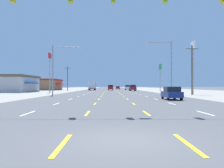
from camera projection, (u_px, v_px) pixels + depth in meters
The scene contains 20 objects.
ground_plane at pixel (111, 91), 73.11m from camera, with size 572.00×572.00×0.00m, color #4C4C4F.
lot_apron_left at pixel (30, 91), 72.86m from camera, with size 28.00×440.00×0.01m, color gray.
lot_apron_right at pixel (191, 91), 73.36m from camera, with size 28.00×440.00×0.01m, color gray.
lane_markings at pixel (111, 89), 111.61m from camera, with size 10.64×227.60×0.01m.
signal_span_wire at pixel (116, 27), 15.91m from camera, with size 26.82×0.53×9.17m.
hatchback_far_right_nearest at pixel (172, 93), 27.89m from camera, with size 1.72×3.90×1.54m.
suv_far_right_near at pixel (133, 88), 77.37m from camera, with size 1.98×4.90×1.98m.
suv_center_turn_mid at pixel (111, 88), 89.36m from camera, with size 1.98×4.90×1.98m.
box_truck_far_left_midfar at pixel (92, 85), 89.73m from camera, with size 2.40×7.20×3.23m.
suv_far_right_far at pixel (127, 87), 97.47m from camera, with size 1.98×4.90×1.98m.
sedan_inner_right_farther at pixel (118, 88), 112.84m from camera, with size 1.80×4.50×1.46m.
storefront_left_row_1 at pixel (6, 84), 63.18m from camera, with size 15.00×15.56×4.41m.
storefront_left_row_2 at pixel (44, 85), 93.15m from camera, with size 12.78×15.99×4.28m.
pole_sign_left_row_1 at pixel (50, 63), 57.13m from camera, with size 0.24×2.24×9.50m.
pole_sign_right_row_1 at pixel (193, 56), 46.67m from camera, with size 0.24×1.86×10.39m.
pole_sign_right_row_2 at pixel (160, 70), 72.33m from camera, with size 0.24×2.72×8.29m.
streetlight_left_row_0 at pixel (56, 66), 40.51m from camera, with size 4.81×0.26×8.52m.
streetlight_right_row_0 at pixel (168, 63), 40.71m from camera, with size 4.79×0.26×9.34m.
utility_pole_right_row_0 at pixel (192, 69), 43.03m from camera, with size 2.20×0.26×8.97m.
utility_pole_left_row_1 at pixel (68, 78), 80.44m from camera, with size 2.20×0.26×8.23m.
Camera 1 is at (-0.44, -7.12, 1.63)m, focal length 38.14 mm.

